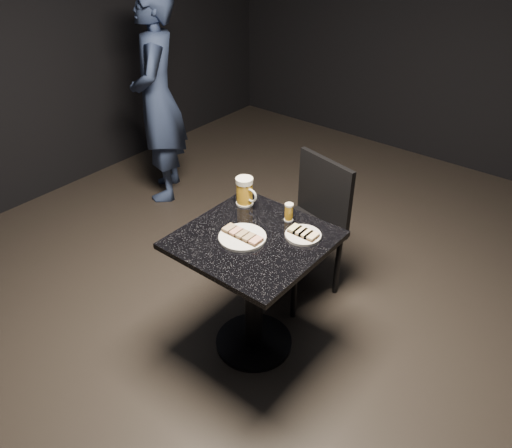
% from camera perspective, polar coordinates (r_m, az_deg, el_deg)
% --- Properties ---
extents(floor, '(6.00, 6.00, 0.00)m').
position_cam_1_polar(floor, '(2.98, -0.25, -13.43)').
color(floor, black).
rests_on(floor, ground).
extents(room_shell, '(6.00, 6.00, 6.00)m').
position_cam_1_polar(room_shell, '(2.06, -0.38, 24.16)').
color(room_shell, black).
rests_on(room_shell, ground).
extents(plate_large, '(0.24, 0.24, 0.01)m').
position_cam_1_polar(plate_large, '(2.47, -1.56, -1.52)').
color(plate_large, white).
rests_on(plate_large, table).
extents(plate_small, '(0.18, 0.18, 0.01)m').
position_cam_1_polar(plate_small, '(2.50, 5.40, -1.28)').
color(plate_small, silver).
rests_on(plate_small, table).
extents(patron, '(0.71, 0.72, 1.67)m').
position_cam_1_polar(patron, '(4.11, -11.18, 13.87)').
color(patron, navy).
rests_on(patron, floor).
extents(table, '(0.70, 0.70, 0.75)m').
position_cam_1_polar(table, '(2.63, -0.27, -5.86)').
color(table, black).
rests_on(table, floor).
extents(beer_mug, '(0.14, 0.10, 0.16)m').
position_cam_1_polar(beer_mug, '(2.71, -1.28, 3.76)').
color(beer_mug, silver).
rests_on(beer_mug, table).
extents(beer_tumbler, '(0.05, 0.05, 0.10)m').
position_cam_1_polar(beer_tumbler, '(2.59, 3.78, 1.36)').
color(beer_tumbler, white).
rests_on(beer_tumbler, table).
extents(chair, '(0.52, 0.52, 0.88)m').
position_cam_1_polar(chair, '(3.08, 5.94, 0.33)').
color(chair, black).
rests_on(chair, floor).
extents(canapes_on_plate_large, '(0.22, 0.07, 0.02)m').
position_cam_1_polar(canapes_on_plate_large, '(2.46, -1.57, -1.21)').
color(canapes_on_plate_large, '#4C3521').
rests_on(canapes_on_plate_large, plate_large).
extents(canapes_on_plate_small, '(0.15, 0.07, 0.02)m').
position_cam_1_polar(canapes_on_plate_small, '(2.49, 5.42, -0.97)').
color(canapes_on_plate_small, '#4C3521').
rests_on(canapes_on_plate_small, plate_small).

